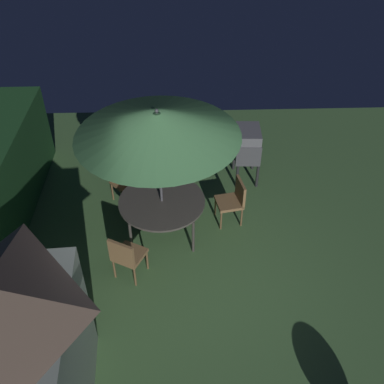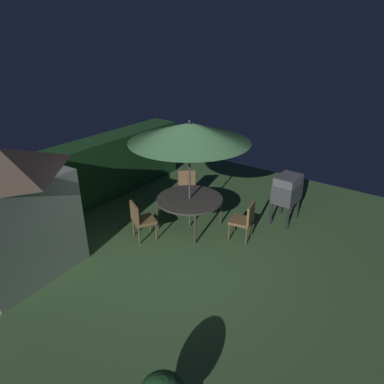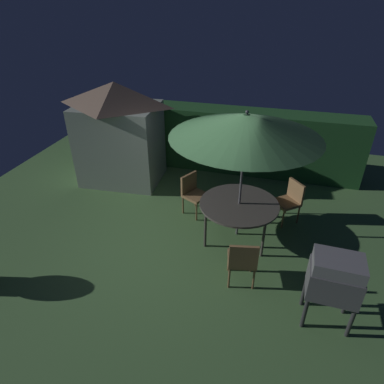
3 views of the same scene
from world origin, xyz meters
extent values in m
plane|color=#47703D|center=(0.00, 0.00, 0.00)|extent=(11.00, 11.00, 0.00)
cube|color=gray|center=(-2.24, 2.13, 0.98)|extent=(2.01, 1.54, 1.97)
cylinder|color=#47423D|center=(1.00, 0.53, 0.72)|extent=(1.54, 1.54, 0.04)
cylinder|color=#3C3834|center=(0.46, -0.01, 0.35)|extent=(0.05, 0.05, 0.70)
cylinder|color=#3C3834|center=(1.54, -0.01, 0.35)|extent=(0.05, 0.05, 0.70)
cylinder|color=#3C3834|center=(0.46, 1.08, 0.35)|extent=(0.05, 0.05, 0.70)
cylinder|color=#3C3834|center=(1.54, 1.08, 0.35)|extent=(0.05, 0.05, 0.70)
cylinder|color=#4C4C51|center=(1.00, 0.53, 1.26)|extent=(0.04, 0.04, 2.52)
cone|color=#2D5633|center=(1.00, 0.53, 2.31)|extent=(2.66, 2.66, 0.41)
sphere|color=#4C4C51|center=(1.00, 0.53, 2.55)|extent=(0.06, 0.06, 0.06)
cube|color=#47474C|center=(2.57, -1.19, 0.78)|extent=(0.72, 0.53, 0.45)
cube|color=slate|center=(2.57, -1.19, 1.10)|extent=(0.69, 0.50, 0.20)
cylinder|color=#262628|center=(2.26, -1.40, 0.28)|extent=(0.06, 0.06, 0.55)
cylinder|color=#262628|center=(2.88, -1.40, 0.28)|extent=(0.06, 0.06, 0.55)
cylinder|color=#262628|center=(2.26, -0.98, 0.28)|extent=(0.06, 0.06, 0.55)
cylinder|color=#262628|center=(2.88, -0.98, 0.28)|extent=(0.06, 0.06, 0.55)
cube|color=olive|center=(1.91, 1.28, 0.45)|extent=(0.65, 0.65, 0.06)
cube|color=olive|center=(2.07, 1.42, 0.68)|extent=(0.33, 0.39, 0.45)
cylinder|color=brown|center=(2.19, 1.25, 0.23)|extent=(0.04, 0.04, 0.45)
cylinder|color=brown|center=(1.94, 1.56, 0.23)|extent=(0.04, 0.04, 0.45)
cylinder|color=brown|center=(1.88, 1.00, 0.23)|extent=(0.04, 0.04, 0.45)
cylinder|color=brown|center=(1.63, 1.31, 0.23)|extent=(0.04, 0.04, 0.45)
cube|color=olive|center=(0.00, 1.06, 0.45)|extent=(0.62, 0.62, 0.06)
cube|color=olive|center=(-0.19, 1.15, 0.68)|extent=(0.26, 0.43, 0.45)
cylinder|color=brown|center=(-0.08, 1.33, 0.23)|extent=(0.04, 0.04, 0.45)
cylinder|color=brown|center=(-0.27, 0.97, 0.23)|extent=(0.04, 0.04, 0.45)
cylinder|color=brown|center=(0.27, 1.14, 0.23)|extent=(0.04, 0.04, 0.45)
cylinder|color=brown|center=(0.09, 0.79, 0.23)|extent=(0.04, 0.04, 0.45)
cube|color=olive|center=(1.24, -0.70, 0.45)|extent=(0.54, 0.54, 0.06)
cube|color=olive|center=(1.28, -0.91, 0.68)|extent=(0.46, 0.14, 0.45)
cylinder|color=brown|center=(1.09, -0.94, 0.23)|extent=(0.04, 0.04, 0.45)
cylinder|color=brown|center=(1.48, -0.86, 0.23)|extent=(0.04, 0.04, 0.45)
cylinder|color=brown|center=(1.01, -0.54, 0.23)|extent=(0.04, 0.04, 0.45)
cylinder|color=brown|center=(1.40, -0.47, 0.23)|extent=(0.04, 0.04, 0.45)
camera|label=1|loc=(-5.00, 0.21, 5.92)|focal=41.72mm
camera|label=2|loc=(-4.82, -3.75, 4.29)|focal=32.45mm
camera|label=3|loc=(1.54, -4.95, 4.24)|focal=31.25mm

